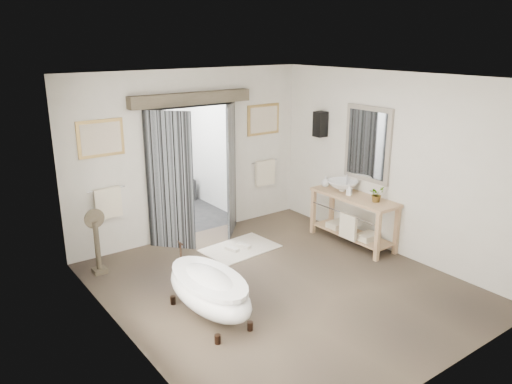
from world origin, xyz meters
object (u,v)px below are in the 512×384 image
(vanity, at_px, (353,215))
(basin, at_px, (343,186))
(clawfoot_tub, at_px, (209,290))
(rug, at_px, (240,248))

(vanity, bearing_deg, basin, 79.35)
(clawfoot_tub, height_order, basin, basin)
(vanity, distance_m, basin, 0.55)
(rug, relative_size, basin, 2.27)
(vanity, relative_size, rug, 1.33)
(clawfoot_tub, height_order, vanity, vanity)
(vanity, bearing_deg, rug, 151.03)
(clawfoot_tub, bearing_deg, vanity, 10.55)
(clawfoot_tub, relative_size, vanity, 0.98)
(rug, bearing_deg, clawfoot_tub, -134.85)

